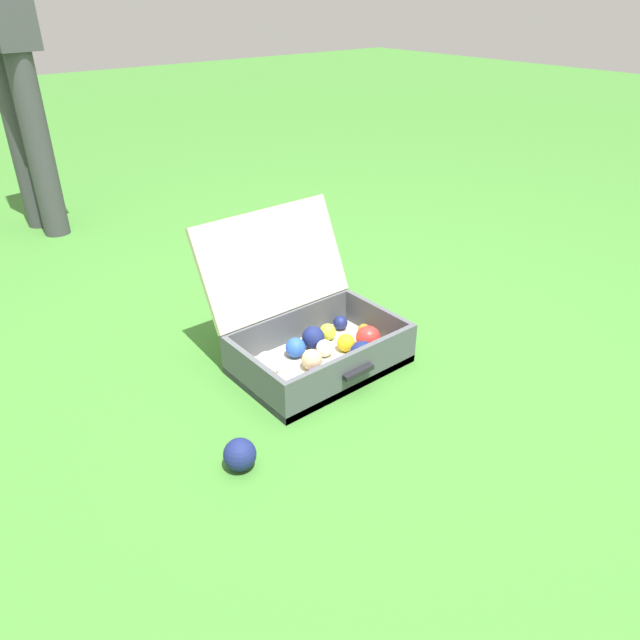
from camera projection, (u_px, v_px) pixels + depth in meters
ground_plane at (327, 370)px, 1.93m from camera, size 16.00×16.00×0.00m
open_suitcase at (311, 333)px, 1.93m from camera, size 0.53×0.52×0.45m
stray_ball_on_grass at (240, 455)px, 1.52m from camera, size 0.09×0.09×0.09m
bystander_person at (0, 18)px, 2.57m from camera, size 0.22×0.34×1.66m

